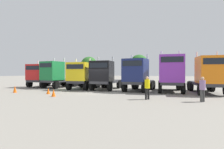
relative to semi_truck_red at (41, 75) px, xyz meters
name	(u,v)px	position (x,y,z in m)	size (l,w,h in m)	color
ground	(94,92)	(10.79, -3.19, -1.73)	(200.00, 200.00, 0.00)	gray
semi_truck_red	(41,75)	(0.00, 0.00, 0.00)	(3.37, 6.09, 3.91)	#333338
semi_truck_green	(56,74)	(3.09, -0.25, 0.14)	(2.96, 6.37, 4.21)	#333338
semi_truck_yellow	(81,76)	(7.61, -0.80, 0.01)	(3.58, 6.54, 3.94)	#333338
semi_truck_black	(104,75)	(10.63, -0.44, 0.06)	(3.24, 6.58, 4.06)	#333338
semi_truck_navy	(137,74)	(14.69, -0.26, 0.19)	(2.71, 5.87, 4.22)	#333338
semi_truck_purple	(171,73)	(18.27, 0.13, 0.33)	(3.42, 6.41, 4.53)	#333338
semi_truck_orange	(209,75)	(21.88, -0.05, 0.20)	(3.62, 6.71, 4.25)	#333338
visitor_in_hivis	(147,86)	(17.04, -5.84, -0.67)	(0.55, 0.55, 1.82)	black
visitor_with_camera	(202,87)	(20.93, -5.41, -0.68)	(0.56, 0.56, 1.81)	#3E3E3E
traffic_cone_near	(15,89)	(3.14, -6.65, -1.36)	(0.36, 0.36, 0.73)	#F2590C
traffic_cone_mid	(54,93)	(9.06, -7.42, -1.41)	(0.36, 0.36, 0.64)	#F2590C
traffic_cone_far	(48,91)	(7.23, -6.14, -1.45)	(0.36, 0.36, 0.57)	#F2590C
oak_far_left	(89,65)	(-1.69, 16.56, 2.22)	(3.93, 3.93, 5.93)	#4C3823
oak_far_centre	(139,64)	(10.06, 18.10, 2.30)	(4.07, 4.07, 6.08)	#4C3823
oak_far_right	(204,64)	(22.77, 18.19, 2.04)	(2.87, 2.87, 5.24)	#4C3823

